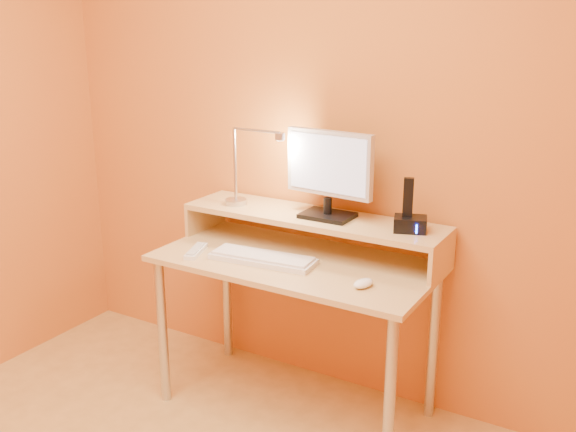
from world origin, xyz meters
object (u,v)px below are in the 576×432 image
Objects in this scene: lamp_base at (236,202)px; mouse at (363,283)px; phone_dock at (410,224)px; remote_control at (196,251)px; monitor_panel at (329,163)px; keyboard at (263,259)px.

mouse is (0.76, -0.25, -0.16)m from lamp_base.
phone_dock reaches higher than remote_control.
phone_dock is at bearing 2.05° from lamp_base.
mouse is (-0.07, -0.28, -0.17)m from phone_dock.
phone_dock is at bearing -0.06° from remote_control.
phone_dock is at bearing 91.07° from mouse.
remote_control is (-0.03, -0.27, -0.16)m from lamp_base.
monitor_panel is 0.57m from mouse.
monitor_panel is 2.20× the size of remote_control.
lamp_base is 0.77× the size of phone_dock.
monitor_panel reaches higher than lamp_base.
mouse is at bearing -18.26° from lamp_base.
keyboard is at bearing -120.51° from monitor_panel.
monitor_panel is 0.43m from phone_dock.
lamp_base is 0.82m from mouse.
lamp_base is at bearing 162.95° from phone_dock.
lamp_base is (-0.46, -0.04, -0.23)m from monitor_panel.
lamp_base reaches higher than keyboard.
keyboard is (-0.18, -0.25, -0.39)m from monitor_panel.
monitor_panel is at bearing 48.88° from keyboard.
monitor_panel is at bearing 4.95° from lamp_base.
lamp_base reaches higher than remote_control.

